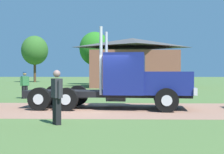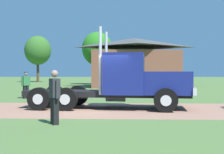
# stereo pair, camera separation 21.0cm
# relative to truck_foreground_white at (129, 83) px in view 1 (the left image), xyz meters

# --- Properties ---
(ground_plane) EXTENTS (200.00, 200.00, 0.00)m
(ground_plane) POSITION_rel_truck_foreground_white_xyz_m (-1.27, -0.41, -1.25)
(ground_plane) COLOR #4F6D37
(dirt_track) EXTENTS (120.00, 5.87, 0.01)m
(dirt_track) POSITION_rel_truck_foreground_white_xyz_m (-1.27, -0.41, -1.24)
(dirt_track) COLOR #996E59
(dirt_track) RESTS_ON ground_plane
(truck_foreground_white) EXTENTS (8.13, 3.19, 3.79)m
(truck_foreground_white) POSITION_rel_truck_foreground_white_xyz_m (0.00, 0.00, 0.00)
(truck_foreground_white) COLOR black
(truck_foreground_white) RESTS_ON ground_plane
(visitor_standing_near) EXTENTS (0.44, 0.53, 1.81)m
(visitor_standing_near) POSITION_rel_truck_foreground_white_xyz_m (-2.50, -4.53, -0.26)
(visitor_standing_near) COLOR #2D2D33
(visitor_standing_near) RESTS_ON ground_plane
(visitor_far_side) EXTENTS (0.49, 0.48, 1.76)m
(visitor_far_side) POSITION_rel_truck_foreground_white_xyz_m (-6.70, 5.34, -0.28)
(visitor_far_side) COLOR #33723F
(visitor_far_side) RESTS_ON ground_plane
(shed_building) EXTENTS (10.72, 8.44, 5.83)m
(shed_building) POSITION_rel_truck_foreground_white_xyz_m (0.96, 22.23, 1.56)
(shed_building) COLOR brown
(shed_building) RESTS_ON ground_plane
(tree_left) EXTENTS (4.64, 4.64, 8.14)m
(tree_left) POSITION_rel_truck_foreground_white_xyz_m (-15.54, 38.89, 4.32)
(tree_left) COLOR #513823
(tree_left) RESTS_ON ground_plane
(tree_mid) EXTENTS (4.31, 4.31, 7.45)m
(tree_mid) POSITION_rel_truck_foreground_white_xyz_m (-4.11, 28.69, 3.81)
(tree_mid) COLOR #513823
(tree_mid) RESTS_ON ground_plane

